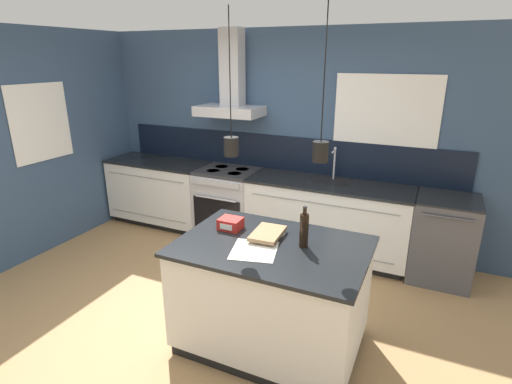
{
  "coord_description": "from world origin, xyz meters",
  "views": [
    {
      "loc": [
        1.79,
        -2.6,
        2.28
      ],
      "look_at": [
        0.29,
        0.67,
        1.05
      ],
      "focal_mm": 28.0,
      "sensor_mm": 36.0,
      "label": 1
    }
  ],
  "objects_px": {
    "oven_range": "(228,203)",
    "red_supply_box": "(231,224)",
    "dishwasher": "(443,239)",
    "book_stack": "(268,234)",
    "bottle_on_island": "(304,230)"
  },
  "relations": [
    {
      "from": "book_stack",
      "to": "red_supply_box",
      "type": "height_order",
      "value": "red_supply_box"
    },
    {
      "from": "bottle_on_island",
      "to": "oven_range",
      "type": "bearing_deg",
      "value": 133.16
    },
    {
      "from": "oven_range",
      "to": "red_supply_box",
      "type": "bearing_deg",
      "value": -60.69
    },
    {
      "from": "oven_range",
      "to": "red_supply_box",
      "type": "xyz_separation_m",
      "value": [
        0.89,
        -1.59,
        0.5
      ]
    },
    {
      "from": "red_supply_box",
      "to": "oven_range",
      "type": "bearing_deg",
      "value": 119.31
    },
    {
      "from": "bottle_on_island",
      "to": "book_stack",
      "type": "distance_m",
      "value": 0.33
    },
    {
      "from": "dishwasher",
      "to": "book_stack",
      "type": "distance_m",
      "value": 2.15
    },
    {
      "from": "bottle_on_island",
      "to": "book_stack",
      "type": "height_order",
      "value": "bottle_on_island"
    },
    {
      "from": "bottle_on_island",
      "to": "red_supply_box",
      "type": "distance_m",
      "value": 0.67
    },
    {
      "from": "dishwasher",
      "to": "bottle_on_island",
      "type": "height_order",
      "value": "bottle_on_island"
    },
    {
      "from": "oven_range",
      "to": "dishwasher",
      "type": "bearing_deg",
      "value": 0.09
    },
    {
      "from": "dishwasher",
      "to": "bottle_on_island",
      "type": "bearing_deg",
      "value": -121.35
    },
    {
      "from": "oven_range",
      "to": "book_stack",
      "type": "relative_size",
      "value": 2.62
    },
    {
      "from": "book_stack",
      "to": "red_supply_box",
      "type": "distance_m",
      "value": 0.35
    },
    {
      "from": "oven_range",
      "to": "red_supply_box",
      "type": "height_order",
      "value": "red_supply_box"
    }
  ]
}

